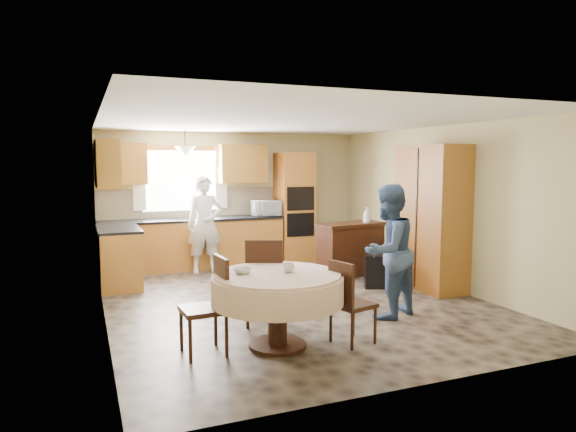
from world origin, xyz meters
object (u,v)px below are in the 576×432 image
(chair_left, at_px, (211,300))
(chair_right, at_px, (348,298))
(cupboard, at_px, (432,218))
(person_dining, at_px, (388,251))
(dining_table, at_px, (277,290))
(person_sink, at_px, (205,224))
(chair_back, at_px, (265,278))
(sideboard, at_px, (351,251))
(oven_tower, at_px, (294,207))

(chair_left, bearing_deg, chair_right, 74.81)
(cupboard, distance_m, person_dining, 1.75)
(chair_left, bearing_deg, dining_table, 78.65)
(person_sink, xyz_separation_m, person_dining, (1.53, -3.44, -0.02))
(cupboard, bearing_deg, chair_back, -165.65)
(chair_left, bearing_deg, sideboard, 127.67)
(cupboard, distance_m, chair_right, 2.95)
(cupboard, bearing_deg, dining_table, -154.53)
(sideboard, height_order, person_sink, person_sink)
(sideboard, relative_size, cupboard, 0.54)
(chair_right, xyz_separation_m, person_dining, (0.93, 0.69, 0.33))
(chair_left, bearing_deg, cupboard, 106.85)
(cupboard, distance_m, chair_left, 4.04)
(cupboard, xyz_separation_m, chair_back, (-2.97, -0.76, -0.52))
(cupboard, relative_size, dining_table, 1.59)
(oven_tower, xyz_separation_m, chair_left, (-2.69, -4.24, -0.51))
(person_sink, bearing_deg, chair_back, -87.37)
(chair_right, bearing_deg, chair_left, 63.57)
(dining_table, bearing_deg, chair_back, 81.16)
(chair_right, xyz_separation_m, person_sink, (-0.59, 4.12, 0.35))
(oven_tower, bearing_deg, sideboard, -76.16)
(chair_right, distance_m, person_sink, 4.18)
(dining_table, distance_m, person_sink, 3.93)
(cupboard, height_order, person_sink, cupboard)
(sideboard, bearing_deg, dining_table, -141.49)
(chair_back, bearing_deg, person_sink, -67.24)
(sideboard, distance_m, dining_table, 3.66)
(oven_tower, xyz_separation_m, sideboard, (0.39, -1.58, -0.63))
(cupboard, height_order, dining_table, cupboard)
(chair_back, bearing_deg, person_dining, -165.05)
(sideboard, distance_m, chair_back, 3.08)
(chair_back, relative_size, person_sink, 0.62)
(sideboard, relative_size, chair_left, 1.21)
(chair_right, bearing_deg, oven_tower, -30.15)
(sideboard, distance_m, chair_left, 4.07)
(oven_tower, xyz_separation_m, chair_right, (-1.28, -4.54, -0.56))
(chair_back, height_order, person_sink, person_sink)
(chair_back, bearing_deg, oven_tower, -94.47)
(sideboard, height_order, chair_left, chair_left)
(oven_tower, xyz_separation_m, person_dining, (-0.35, -3.85, -0.23))
(chair_back, xyz_separation_m, person_dining, (1.55, -0.22, 0.25))
(person_dining, bearing_deg, oven_tower, -117.66)
(oven_tower, height_order, sideboard, oven_tower)
(cupboard, bearing_deg, chair_right, -144.65)
(oven_tower, height_order, person_sink, oven_tower)
(sideboard, relative_size, person_sink, 0.70)
(dining_table, bearing_deg, person_dining, 16.27)
(cupboard, bearing_deg, chair_left, -160.02)
(sideboard, distance_m, cupboard, 1.61)
(dining_table, distance_m, chair_back, 0.72)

